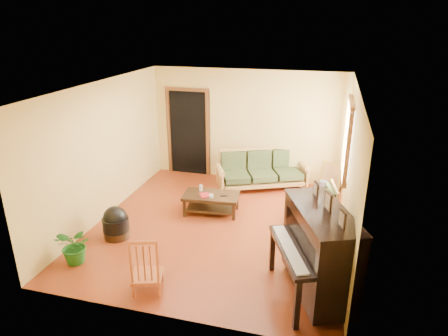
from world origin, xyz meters
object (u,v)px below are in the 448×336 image
(armchair, at_px, (315,205))
(ceramic_crock, at_px, (323,186))
(coffee_table, at_px, (211,204))
(red_chair, at_px, (147,262))
(sofa, at_px, (262,170))
(footstool, at_px, (116,226))
(potted_plant, at_px, (75,246))
(piano, at_px, (319,253))

(armchair, height_order, ceramic_crock, armchair)
(coffee_table, bearing_deg, armchair, 0.91)
(armchair, xyz_separation_m, red_chair, (-2.19, -2.56, 0.04))
(armchair, bearing_deg, sofa, 119.75)
(armchair, height_order, footstool, armchair)
(ceramic_crock, height_order, potted_plant, potted_plant)
(potted_plant, bearing_deg, red_chair, -12.54)
(piano, relative_size, potted_plant, 2.40)
(footstool, height_order, potted_plant, potted_plant)
(footstool, distance_m, potted_plant, 0.90)
(armchair, bearing_deg, piano, -96.63)
(potted_plant, bearing_deg, ceramic_crock, 46.77)
(sofa, height_order, ceramic_crock, sofa)
(coffee_table, xyz_separation_m, potted_plant, (-1.56, -2.23, 0.11))
(coffee_table, height_order, potted_plant, potted_plant)
(armchair, relative_size, potted_plant, 1.31)
(sofa, relative_size, ceramic_crock, 8.66)
(sofa, xyz_separation_m, coffee_table, (-0.75, -1.50, -0.23))
(piano, distance_m, footstool, 3.58)
(coffee_table, bearing_deg, ceramic_crock, 38.46)
(piano, relative_size, red_chair, 1.66)
(sofa, height_order, potted_plant, sofa)
(sofa, height_order, footstool, sofa)
(red_chair, distance_m, ceramic_crock, 4.83)
(footstool, bearing_deg, sofa, 53.71)
(coffee_table, relative_size, red_chair, 1.22)
(coffee_table, bearing_deg, potted_plant, -124.92)
(piano, height_order, red_chair, piano)
(potted_plant, bearing_deg, piano, 3.36)
(ceramic_crock, bearing_deg, coffee_table, -141.54)
(coffee_table, relative_size, ceramic_crock, 4.69)
(piano, bearing_deg, potted_plant, 161.08)
(armchair, xyz_separation_m, ceramic_crock, (0.12, 1.66, -0.29))
(armchair, bearing_deg, potted_plant, -158.30)
(sofa, relative_size, red_chair, 2.25)
(coffee_table, relative_size, piano, 0.73)
(piano, relative_size, footstool, 3.21)
(coffee_table, distance_m, potted_plant, 2.72)
(sofa, distance_m, armchair, 1.93)
(piano, xyz_separation_m, ceramic_crock, (-0.02, 3.70, -0.54))
(sofa, bearing_deg, red_chair, -127.47)
(armchair, relative_size, piano, 0.54)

